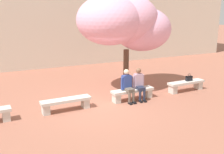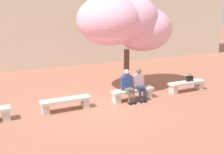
# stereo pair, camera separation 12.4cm
# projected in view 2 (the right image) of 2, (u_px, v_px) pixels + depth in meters

# --- Properties ---
(ground_plane) EXTENTS (100.00, 100.00, 0.00)m
(ground_plane) POSITION_uv_depth(u_px,v_px,m) (101.00, 105.00, 10.09)
(ground_plane) COLOR #9E604C
(stone_bench_near_west) EXTENTS (1.82, 0.46, 0.45)m
(stone_bench_near_west) POSITION_uv_depth(u_px,v_px,m) (66.00, 102.00, 9.45)
(stone_bench_near_west) COLOR beige
(stone_bench_near_west) RESTS_ON ground
(stone_bench_center) EXTENTS (1.82, 0.46, 0.45)m
(stone_bench_center) POSITION_uv_depth(u_px,v_px,m) (133.00, 93.00, 10.58)
(stone_bench_center) COLOR beige
(stone_bench_center) RESTS_ON ground
(stone_bench_near_east) EXTENTS (1.82, 0.46, 0.45)m
(stone_bench_near_east) POSITION_uv_depth(u_px,v_px,m) (187.00, 85.00, 11.71)
(stone_bench_near_east) COLOR beige
(stone_bench_near_east) RESTS_ON ground
(person_seated_left) EXTENTS (0.51, 0.69, 1.29)m
(person_seated_left) POSITION_uv_depth(u_px,v_px,m) (128.00, 84.00, 10.33)
(person_seated_left) COLOR black
(person_seated_left) RESTS_ON ground
(person_seated_right) EXTENTS (0.51, 0.71, 1.29)m
(person_seated_right) POSITION_uv_depth(u_px,v_px,m) (139.00, 83.00, 10.55)
(person_seated_right) COLOR black
(person_seated_right) RESTS_ON ground
(handbag) EXTENTS (0.30, 0.15, 0.34)m
(handbag) POSITION_uv_depth(u_px,v_px,m) (190.00, 78.00, 11.72)
(handbag) COLOR black
(handbag) RESTS_ON stone_bench_near_east
(cherry_tree_main) EXTENTS (4.46, 2.87, 4.22)m
(cherry_tree_main) POSITION_uv_depth(u_px,v_px,m) (126.00, 23.00, 11.48)
(cherry_tree_main) COLOR #513828
(cherry_tree_main) RESTS_ON ground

